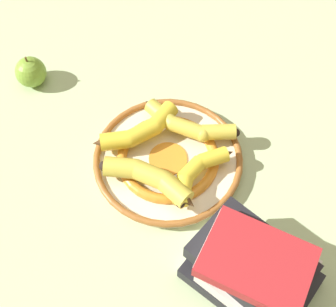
{
  "coord_description": "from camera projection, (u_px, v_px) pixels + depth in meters",
  "views": [
    {
      "loc": [
        -0.12,
        -0.52,
        0.82
      ],
      "look_at": [
        -0.04,
        -0.03,
        0.04
      ],
      "focal_mm": 50.0,
      "sensor_mm": 36.0,
      "label": 1
    }
  ],
  "objects": [
    {
      "name": "ground_plane",
      "position": [
        184.0,
        150.0,
        0.98
      ],
      "size": [
        2.8,
        2.8,
        0.0
      ],
      "primitive_type": "plane",
      "color": "#B2C693"
    },
    {
      "name": "decorative_bowl",
      "position": [
        168.0,
        159.0,
        0.94
      ],
      "size": [
        0.3,
        0.3,
        0.03
      ],
      "color": "beige",
      "rests_on": "ground_plane"
    },
    {
      "name": "banana_a",
      "position": [
        187.0,
        125.0,
        0.95
      ],
      "size": [
        0.19,
        0.13,
        0.03
      ],
      "rotation": [
        0.0,
        0.0,
        -0.56
      ],
      "color": "gold",
      "rests_on": "decorative_bowl"
    },
    {
      "name": "banana_b",
      "position": [
        198.0,
        171.0,
        0.89
      ],
      "size": [
        0.14,
        0.12,
        0.03
      ],
      "rotation": [
        0.0,
        0.0,
        -2.44
      ],
      "color": "yellow",
      "rests_on": "decorative_bowl"
    },
    {
      "name": "banana_c",
      "position": [
        150.0,
        178.0,
        0.88
      ],
      "size": [
        0.18,
        0.14,
        0.04
      ],
      "rotation": [
        0.0,
        0.0,
        -3.75
      ],
      "color": "gold",
      "rests_on": "decorative_bowl"
    },
    {
      "name": "banana_d",
      "position": [
        139.0,
        131.0,
        0.94
      ],
      "size": [
        0.18,
        0.1,
        0.04
      ],
      "rotation": [
        0.0,
        0.0,
        -5.89
      ],
      "color": "yellow",
      "rests_on": "decorative_bowl"
    },
    {
      "name": "book_stack",
      "position": [
        252.0,
        268.0,
        0.78
      ],
      "size": [
        0.25,
        0.25,
        0.13
      ],
      "rotation": [
        0.0,
        0.0,
        2.33
      ],
      "color": "black",
      "rests_on": "ground_plane"
    },
    {
      "name": "apple",
      "position": [
        31.0,
        72.0,
        1.05
      ],
      "size": [
        0.07,
        0.07,
        0.08
      ],
      "color": "olive",
      "rests_on": "ground_plane"
    }
  ]
}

